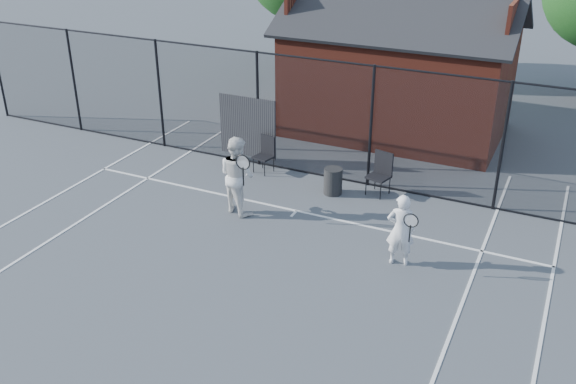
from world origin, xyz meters
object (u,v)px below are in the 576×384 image
at_px(chair_left, 263,155).
at_px(waste_bin, 333,181).
at_px(player_back, 237,175).
at_px(clubhouse, 399,77).
at_px(chair_right, 379,175).
at_px(player_front, 401,230).

bearing_deg(chair_left, waste_bin, 1.13).
bearing_deg(chair_left, player_back, -65.76).
xyz_separation_m(player_back, chair_left, (-0.46, 2.14, -0.43)).
height_order(clubhouse, player_back, clubhouse).
height_order(clubhouse, waste_bin, clubhouse).
xyz_separation_m(chair_right, waste_bin, (-0.98, -0.40, -0.18)).
relative_size(player_back, chair_left, 1.94).
relative_size(clubhouse, chair_left, 7.08).
height_order(clubhouse, chair_right, clubhouse).
height_order(clubhouse, chair_left, clubhouse).
distance_m(player_back, chair_right, 3.38).
relative_size(chair_left, waste_bin, 1.43).
bearing_deg(player_back, chair_right, 39.63).
bearing_deg(clubhouse, chair_right, -78.64).
xyz_separation_m(clubhouse, player_back, (-1.70, -6.54, -0.71)).
bearing_deg(player_back, waste_bin, 47.34).
relative_size(clubhouse, waste_bin, 10.10).
bearing_deg(chair_left, player_front, -19.89).
bearing_deg(chair_right, player_back, -126.33).
height_order(player_front, waste_bin, player_front).
height_order(player_front, chair_left, player_front).
height_order(player_back, chair_left, player_back).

